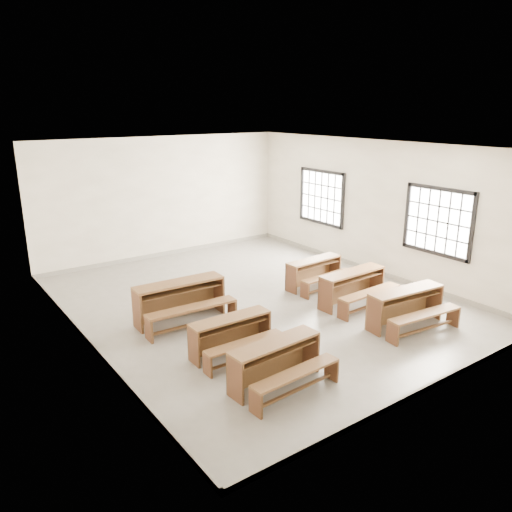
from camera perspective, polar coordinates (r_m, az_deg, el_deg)
room at (r=9.97m, az=0.42°, el=6.39°), size 8.50×8.50×3.20m
desk_set_0 at (r=7.41m, az=2.42°, el=-11.84°), size 1.53×0.85×0.67m
desk_set_1 at (r=8.28m, az=-2.77°, el=-8.79°), size 1.42×0.75×0.63m
desk_set_2 at (r=9.55m, az=-8.58°, el=-4.84°), size 1.76×0.97×0.78m
desk_set_3 at (r=9.67m, az=16.90°, el=-5.39°), size 1.64×0.97×0.71m
desk_set_4 at (r=10.44m, az=11.13°, el=-3.31°), size 1.59×0.86×0.70m
desk_set_5 at (r=11.34m, az=6.77°, el=-1.69°), size 1.46×0.81×0.64m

